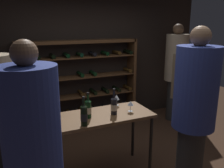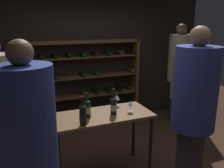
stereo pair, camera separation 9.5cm
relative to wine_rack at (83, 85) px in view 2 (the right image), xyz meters
name	(u,v)px [view 2 (the right image)]	position (x,y,z in m)	size (l,w,h in m)	color
back_wall	(88,61)	(0.17, 0.21, 0.44)	(5.32, 0.10, 2.65)	black
wine_rack	(83,85)	(0.00, 0.00, 0.00)	(2.38, 0.32, 1.77)	brown
tasting_table	(101,121)	(-0.23, -1.71, -0.07)	(1.36, 0.61, 0.90)	brown
person_guest_khaki	(29,146)	(-1.18, -2.58, 0.21)	(0.48, 0.48, 1.98)	black
person_bystander_dark_jacket	(179,69)	(1.96, -0.49, 0.27)	(0.47, 0.47, 2.08)	#2D2D2D
person_guest_blue_shirt	(194,108)	(0.64, -2.47, 0.26)	(0.50, 0.50, 2.06)	#2C2C2C
wine_bottle_gold_foil	(114,105)	(-0.07, -1.76, 0.15)	(0.09, 0.09, 0.35)	black
wine_bottle_green_slim	(88,108)	(-0.42, -1.74, 0.15)	(0.08, 0.08, 0.34)	black
wine_bottle_black_capsule	(83,115)	(-0.54, -1.95, 0.16)	(0.09, 0.09, 0.36)	black
wine_glass_stemmed_center	(130,104)	(0.18, -1.77, 0.14)	(0.09, 0.09, 0.15)	silver
wine_glass_stemmed_left	(117,98)	(0.11, -1.47, 0.15)	(0.09, 0.09, 0.17)	silver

